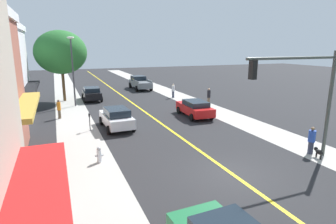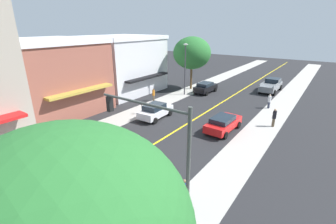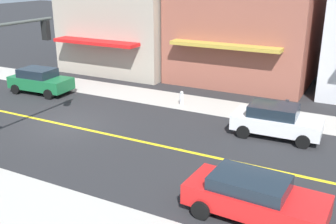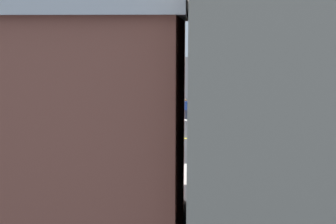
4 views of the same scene
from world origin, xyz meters
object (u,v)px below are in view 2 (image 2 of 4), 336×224
object	(u,v)px
small_dog	(176,205)
pedestrian_white_shirt	(269,101)
street_tree_right_corner	(192,53)
traffic_light_mast	(157,134)
street_lamp	(185,64)
grey_pickup_truck	(271,85)
pedestrian_black_shirt	(274,117)
pedestrian_orange_shirt	(154,94)
red_sedan_right_curb	(223,123)
fire_hydrant	(95,128)
parking_meter	(142,107)
white_sedan_left_curb	(155,111)
black_sedan_left_curb	(206,87)
pedestrian_blue_shirt	(184,192)

from	to	relation	value
small_dog	pedestrian_white_shirt	bearing A→B (deg)	18.69
street_tree_right_corner	traffic_light_mast	xyz separation A→B (m)	(11.19, -22.99, -1.38)
traffic_light_mast	street_lamp	world-z (taller)	street_lamp
grey_pickup_truck	street_tree_right_corner	bearing A→B (deg)	118.45
pedestrian_black_shirt	small_dog	bearing A→B (deg)	70.44
pedestrian_orange_shirt	pedestrian_black_shirt	bearing A→B (deg)	-34.50
grey_pickup_truck	small_dog	bearing A→B (deg)	-175.24
street_tree_right_corner	street_lamp	distance (m)	3.72
red_sedan_right_curb	traffic_light_mast	bearing A→B (deg)	-173.73
street_tree_right_corner	fire_hydrant	distance (m)	19.91
parking_meter	pedestrian_white_shirt	distance (m)	15.03
street_tree_right_corner	street_lamp	xyz separation A→B (m)	(0.93, -3.42, -1.14)
parking_meter	grey_pickup_truck	bearing A→B (deg)	63.42
fire_hydrant	small_dog	bearing A→B (deg)	-18.94
pedestrian_black_shirt	pedestrian_orange_shirt	bearing A→B (deg)	-13.19
white_sedan_left_curb	red_sedan_right_curb	bearing A→B (deg)	-84.16
grey_pickup_truck	pedestrian_white_shirt	xyz separation A→B (m)	(1.73, -8.32, -0.03)
traffic_light_mast	pedestrian_orange_shirt	distance (m)	19.09
fire_hydrant	white_sedan_left_curb	bearing A→B (deg)	70.00
fire_hydrant	pedestrian_black_shirt	bearing A→B (deg)	40.03
red_sedan_right_curb	pedestrian_white_shirt	xyz separation A→B (m)	(1.84, 9.30, 0.12)
black_sedan_left_curb	pedestrian_black_shirt	xyz separation A→B (m)	(11.11, -7.47, 0.17)
street_lamp	white_sedan_left_curb	bearing A→B (deg)	-76.46
street_tree_right_corner	pedestrian_black_shirt	world-z (taller)	street_tree_right_corner
street_tree_right_corner	pedestrian_blue_shirt	world-z (taller)	street_tree_right_corner
traffic_light_mast	white_sedan_left_curb	xyz separation A→B (m)	(-7.93, 9.87, -3.24)
street_lamp	pedestrian_orange_shirt	size ratio (longest dim) A/B	4.25
parking_meter	traffic_light_mast	size ratio (longest dim) A/B	0.22
street_lamp	pedestrian_blue_shirt	bearing A→B (deg)	-58.53
street_lamp	pedestrian_blue_shirt	world-z (taller)	street_lamp
white_sedan_left_curb	pedestrian_orange_shirt	xyz separation A→B (m)	(-3.99, 4.70, 0.07)
street_tree_right_corner	pedestrian_white_shirt	distance (m)	13.41
street_lamp	pedestrian_white_shirt	world-z (taller)	street_lamp
parking_meter	white_sedan_left_curb	size ratio (longest dim) A/B	0.31
street_tree_right_corner	white_sedan_left_curb	world-z (taller)	street_tree_right_corner
traffic_light_mast	pedestrian_black_shirt	size ratio (longest dim) A/B	3.21
fire_hydrant	pedestrian_white_shirt	distance (m)	19.93
traffic_light_mast	grey_pickup_truck	xyz separation A→B (m)	(-0.62, 28.51, -3.13)
white_sedan_left_curb	traffic_light_mast	bearing A→B (deg)	-143.41
street_tree_right_corner	pedestrian_black_shirt	size ratio (longest dim) A/B	4.27
parking_meter	street_lamp	bearing A→B (deg)	92.12
red_sedan_right_curb	white_sedan_left_curb	size ratio (longest dim) A/B	1.07
parking_meter	black_sedan_left_curb	bearing A→B (deg)	82.27
pedestrian_white_shirt	traffic_light_mast	bearing A→B (deg)	-65.61
pedestrian_white_shirt	street_lamp	bearing A→B (deg)	-149.39
fire_hydrant	grey_pickup_truck	xyz separation A→B (m)	(9.53, 24.76, 0.49)
white_sedan_left_curb	pedestrian_black_shirt	distance (m)	11.81
parking_meter	street_tree_right_corner	bearing A→B (deg)	95.62
street_tree_right_corner	pedestrian_orange_shirt	distance (m)	9.61
red_sedan_right_curb	pedestrian_orange_shirt	bearing A→B (deg)	74.16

